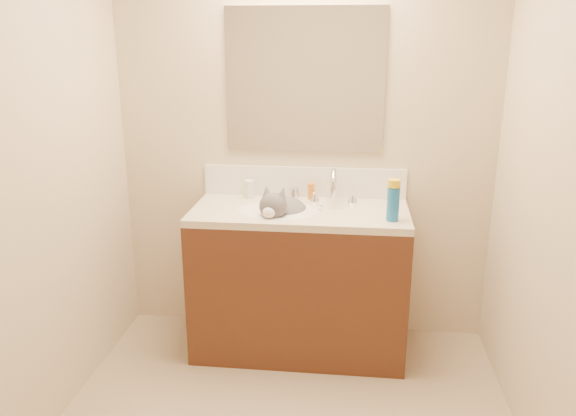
% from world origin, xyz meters
% --- Properties ---
extents(room_shell, '(2.24, 2.54, 2.52)m').
position_xyz_m(room_shell, '(0.00, 0.00, 1.49)').
color(room_shell, '#BEAC8D').
rests_on(room_shell, ground).
extents(vanity_cabinet, '(1.20, 0.55, 0.82)m').
position_xyz_m(vanity_cabinet, '(0.00, 0.97, 0.41)').
color(vanity_cabinet, '#442213').
rests_on(vanity_cabinet, ground).
extents(counter_slab, '(1.20, 0.55, 0.04)m').
position_xyz_m(counter_slab, '(0.00, 0.97, 0.84)').
color(counter_slab, beige).
rests_on(counter_slab, vanity_cabinet).
extents(basin, '(0.45, 0.36, 0.14)m').
position_xyz_m(basin, '(-0.12, 0.94, 0.79)').
color(basin, white).
rests_on(basin, vanity_cabinet).
extents(faucet, '(0.28, 0.20, 0.21)m').
position_xyz_m(faucet, '(0.18, 1.11, 0.95)').
color(faucet, silver).
rests_on(faucet, counter_slab).
extents(cat, '(0.36, 0.43, 0.32)m').
position_xyz_m(cat, '(-0.10, 0.97, 0.83)').
color(cat, '#4B494B').
rests_on(cat, basin).
extents(backsplash, '(1.20, 0.02, 0.18)m').
position_xyz_m(backsplash, '(0.00, 1.24, 0.95)').
color(backsplash, silver).
rests_on(backsplash, counter_slab).
extents(mirror, '(0.90, 0.02, 0.80)m').
position_xyz_m(mirror, '(0.00, 1.24, 1.54)').
color(mirror, white).
rests_on(mirror, room_shell).
extents(pill_bottle, '(0.07, 0.07, 0.11)m').
position_xyz_m(pill_bottle, '(-0.32, 1.17, 0.91)').
color(pill_bottle, silver).
rests_on(pill_bottle, counter_slab).
extents(pill_label, '(0.06, 0.06, 0.04)m').
position_xyz_m(pill_label, '(-0.32, 1.17, 0.90)').
color(pill_label, '#FE582A').
rests_on(pill_label, pill_bottle).
extents(silver_jar, '(0.06, 0.06, 0.06)m').
position_xyz_m(silver_jar, '(-0.05, 1.19, 0.89)').
color(silver_jar, '#B7B7BC').
rests_on(silver_jar, counter_slab).
extents(amber_bottle, '(0.05, 0.05, 0.09)m').
position_xyz_m(amber_bottle, '(0.05, 1.18, 0.91)').
color(amber_bottle, '#CC6D18').
rests_on(amber_bottle, counter_slab).
extents(toothbrush, '(0.02, 0.14, 0.01)m').
position_xyz_m(toothbrush, '(0.11, 1.02, 0.86)').
color(toothbrush, silver).
rests_on(toothbrush, counter_slab).
extents(toothbrush_head, '(0.02, 0.03, 0.01)m').
position_xyz_m(toothbrush_head, '(0.11, 1.02, 0.87)').
color(toothbrush_head, '#658CD8').
rests_on(toothbrush_head, counter_slab).
extents(spray_can, '(0.08, 0.08, 0.18)m').
position_xyz_m(spray_can, '(0.50, 0.83, 0.95)').
color(spray_can, '#1760A5').
rests_on(spray_can, counter_slab).
extents(spray_cap, '(0.08, 0.08, 0.04)m').
position_xyz_m(spray_cap, '(0.50, 0.83, 1.06)').
color(spray_cap, gold).
rests_on(spray_cap, spray_can).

